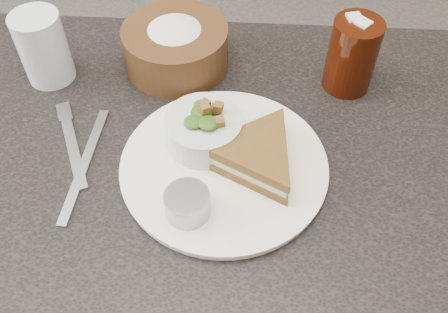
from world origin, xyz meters
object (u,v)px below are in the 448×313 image
Objects in this scene: dining_table at (200,269)px; sandwich at (256,155)px; dressing_ramekin at (187,204)px; bread_basket at (175,41)px; dinner_plate at (224,166)px; salad_bowl at (204,126)px; cola_glass at (353,52)px; water_glass at (43,48)px.

sandwich is (0.10, -0.02, 0.41)m from dining_table.
dining_table is at bearing 94.49° from dressing_ramekin.
sandwich is 0.94× the size of bread_basket.
dressing_ramekin reaches higher than dinner_plate.
salad_bowl is 0.13m from dressing_ramekin.
cola_glass is (0.15, 0.20, 0.03)m from sandwich.
cola_glass reaches higher than salad_bowl.
dinner_plate is 1.67× the size of bread_basket.
bread_basket reaches higher than salad_bowl.
dinner_plate is at bearing -134.79° from cola_glass.
water_glass is at bearing 152.28° from salad_bowl.
dining_table is 3.26× the size of dinner_plate.
bread_basket is at bearing 148.70° from sandwich.
cola_glass is 0.52m from water_glass.
sandwich reaches higher than dinner_plate.
salad_bowl is at bearing 49.98° from dining_table.
bread_basket is (-0.05, 0.22, 0.43)m from dining_table.
cola_glass is at bearing 35.78° from dining_table.
dining_table is 5.44× the size of bread_basket.
cola_glass is at bearing 34.28° from salad_bowl.
salad_bowl reaches higher than dining_table.
salad_bowl is (0.02, 0.02, 0.42)m from dining_table.
bread_basket is 1.32× the size of cola_glass.
dining_table is 5.81× the size of sandwich.
sandwich is 2.72× the size of dressing_ramekin.
dinner_plate reaches higher than dining_table.
dining_table is 7.18× the size of cola_glass.
sandwich is at bearing -127.31° from cola_glass.
dressing_ramekin is at bearing -80.34° from bread_basket.
dining_table is 0.54m from water_glass.
sandwich is 0.41m from water_glass.
bread_basket is at bearing 173.42° from cola_glass.
cola_glass is (0.25, 0.18, 0.44)m from dining_table.
salad_bowl reaches higher than dressing_ramekin.
cola_glass is at bearing 49.78° from dressing_ramekin.
water_glass is at bearing 179.22° from sandwich.
bread_basket is 0.30m from cola_glass.
dinner_plate is 2.48× the size of water_glass.
dining_table is 0.42m from dressing_ramekin.
dressing_ramekin is (-0.01, -0.13, -0.01)m from salad_bowl.
sandwich is (0.05, -0.00, 0.03)m from dinner_plate.
dining_table is at bearing -164.13° from sandwich.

